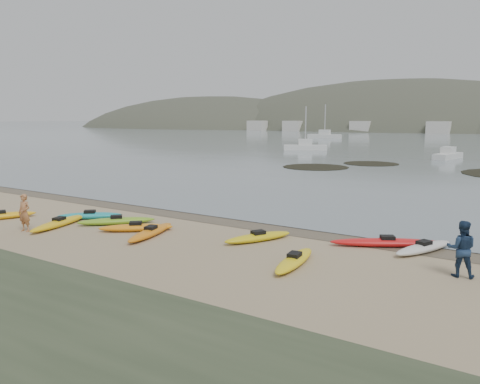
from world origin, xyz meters
The scene contains 7 objects.
ground centered at (0.00, 0.00, 0.00)m, with size 600.00×600.00×0.00m, color tan.
wet_sand centered at (0.00, -0.30, 0.00)m, with size 60.00×60.00×0.00m, color brown.
kayaks centered at (-0.70, -3.86, 0.17)m, with size 22.00×9.06×0.34m.
person_west centered at (-7.20, -7.34, 0.88)m, with size 0.64×0.42×1.76m, color #B57548.
person_east centered at (10.81, -3.18, 0.95)m, with size 0.93×0.72×1.91m, color navy.
kelp_mats centered at (4.09, 29.79, 0.03)m, with size 27.72×13.47×0.04m.
moored_boats centered at (1.30, 80.14, 0.52)m, with size 94.92×81.62×1.17m.
Camera 1 is at (12.77, -19.78, 5.26)m, focal length 35.00 mm.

